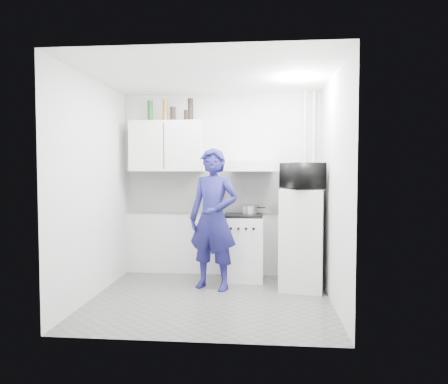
{
  "coord_description": "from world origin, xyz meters",
  "views": [
    {
      "loc": [
        0.63,
        -4.98,
        1.53
      ],
      "look_at": [
        0.13,
        0.3,
        1.25
      ],
      "focal_mm": 35.0,
      "sensor_mm": 36.0,
      "label": 1
    }
  ],
  "objects": [
    {
      "name": "pipe_b",
      "position": [
        1.18,
        1.17,
        1.3
      ],
      "size": [
        0.04,
        0.04,
        2.6
      ],
      "primitive_type": "cylinder",
      "color": "white",
      "rests_on": "floor"
    },
    {
      "name": "bottle_e",
      "position": [
        -0.41,
        1.07,
        2.36
      ],
      "size": [
        0.08,
        0.08,
        0.31
      ],
      "primitive_type": "cylinder",
      "color": "black",
      "rests_on": "upper_cabinet"
    },
    {
      "name": "person",
      "position": [
        -0.02,
        0.51,
        0.9
      ],
      "size": [
        0.76,
        0.62,
        1.8
      ],
      "primitive_type": "imported",
      "rotation": [
        0.0,
        0.0,
        -0.33
      ],
      "color": "navy",
      "rests_on": "floor"
    },
    {
      "name": "canister_a",
      "position": [
        -0.66,
        1.07,
        2.3
      ],
      "size": [
        0.08,
        0.08,
        0.2
      ],
      "primitive_type": "cylinder",
      "color": "black",
      "rests_on": "upper_cabinet"
    },
    {
      "name": "upper_cabinet",
      "position": [
        -0.75,
        1.07,
        1.85
      ],
      "size": [
        1.0,
        0.35,
        0.7
      ],
      "primitive_type": "cube",
      "color": "white",
      "rests_on": "wall_back"
    },
    {
      "name": "stove_top",
      "position": [
        0.34,
        1.0,
        0.89
      ],
      "size": [
        0.53,
        0.53,
        0.03
      ],
      "primitive_type": "cube",
      "color": "black",
      "rests_on": "stove"
    },
    {
      "name": "bottle_d",
      "position": [
        -0.77,
        1.07,
        2.35
      ],
      "size": [
        0.07,
        0.07,
        0.3
      ],
      "primitive_type": "cylinder",
      "color": "brown",
      "rests_on": "upper_cabinet"
    },
    {
      "name": "ceiling",
      "position": [
        0.0,
        0.0,
        2.6
      ],
      "size": [
        2.8,
        2.8,
        0.0
      ],
      "primitive_type": "plane",
      "color": "white",
      "rests_on": "wall_back"
    },
    {
      "name": "wall_left",
      "position": [
        -1.4,
        0.0,
        1.3
      ],
      "size": [
        0.0,
        2.6,
        2.6
      ],
      "primitive_type": "plane",
      "rotation": [
        1.57,
        0.0,
        1.57
      ],
      "color": "silver",
      "rests_on": "floor"
    },
    {
      "name": "bottle_b",
      "position": [
        -0.98,
        1.07,
        2.35
      ],
      "size": [
        0.08,
        0.08,
        0.29
      ],
      "primitive_type": "cylinder",
      "color": "#144C1E",
      "rests_on": "upper_cabinet"
    },
    {
      "name": "pipe_a",
      "position": [
        1.3,
        1.17,
        1.3
      ],
      "size": [
        0.05,
        0.05,
        2.6
      ],
      "primitive_type": "cylinder",
      "color": "white",
      "rests_on": "floor"
    },
    {
      "name": "saucepan",
      "position": [
        0.42,
        1.04,
        0.97
      ],
      "size": [
        0.2,
        0.2,
        0.11
      ],
      "primitive_type": "cylinder",
      "color": "silver",
      "rests_on": "stove_top"
    },
    {
      "name": "range_hood",
      "position": [
        0.45,
        1.0,
        1.57
      ],
      "size": [
        0.6,
        0.5,
        0.14
      ],
      "primitive_type": "cube",
      "color": "white",
      "rests_on": "wall_back"
    },
    {
      "name": "wall_back",
      "position": [
        0.0,
        1.25,
        1.3
      ],
      "size": [
        2.8,
        0.0,
        2.8
      ],
      "primitive_type": "plane",
      "rotation": [
        1.57,
        0.0,
        0.0
      ],
      "color": "silver",
      "rests_on": "floor"
    },
    {
      "name": "wall_right",
      "position": [
        1.4,
        0.0,
        1.3
      ],
      "size": [
        0.0,
        2.6,
        2.6
      ],
      "primitive_type": "plane",
      "rotation": [
        1.57,
        0.0,
        -1.57
      ],
      "color": "silver",
      "rests_on": "floor"
    },
    {
      "name": "microwave",
      "position": [
        1.1,
        0.57,
        1.44
      ],
      "size": [
        0.69,
        0.57,
        0.33
      ],
      "primitive_type": "imported",
      "rotation": [
        0.0,
        0.0,
        1.87
      ],
      "color": "black",
      "rests_on": "fridge"
    },
    {
      "name": "fridge",
      "position": [
        1.1,
        0.57,
        0.64
      ],
      "size": [
        0.61,
        0.61,
        1.28
      ],
      "primitive_type": "cube",
      "rotation": [
        0.0,
        0.0,
        -0.16
      ],
      "color": "white",
      "rests_on": "floor"
    },
    {
      "name": "ceiling_spot_fixture",
      "position": [
        1.0,
        0.2,
        2.57
      ],
      "size": [
        0.1,
        0.1,
        0.02
      ],
      "primitive_type": "cylinder",
      "color": "white",
      "rests_on": "ceiling"
    },
    {
      "name": "backsplash",
      "position": [
        0.0,
        1.24,
        1.2
      ],
      "size": [
        2.74,
        0.03,
        0.6
      ],
      "primitive_type": "cube",
      "color": "white",
      "rests_on": "wall_back"
    },
    {
      "name": "stove",
      "position": [
        0.34,
        1.0,
        0.44
      ],
      "size": [
        0.55,
        0.55,
        0.88
      ],
      "primitive_type": "cube",
      "color": "white",
      "rests_on": "floor"
    },
    {
      "name": "canister_b",
      "position": [
        -0.46,
        1.07,
        2.28
      ],
      "size": [
        0.08,
        0.08,
        0.15
      ],
      "primitive_type": "cylinder",
      "color": "black",
      "rests_on": "upper_cabinet"
    },
    {
      "name": "floor",
      "position": [
        0.0,
        0.0,
        0.0
      ],
      "size": [
        2.8,
        2.8,
        0.0
      ],
      "primitive_type": "plane",
      "color": "#5C5C54",
      "rests_on": "ground"
    }
  ]
}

